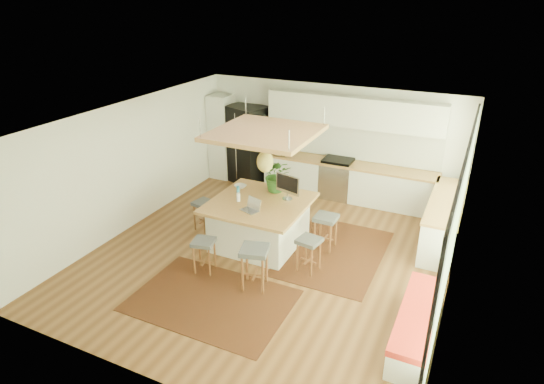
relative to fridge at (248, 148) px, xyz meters
The scene contains 33 objects.
floor 3.96m from the fridge, 55.66° to the right, with size 7.00×7.00×0.00m, color brown.
ceiling 4.24m from the fridge, 55.66° to the right, with size 7.00×7.00×0.00m, color white.
wall_back 2.24m from the fridge, ahead, with size 6.50×6.50×0.00m, color white.
wall_front 7.04m from the fridge, 71.98° to the right, with size 6.50×6.50×0.00m, color white.
wall_left 3.38m from the fridge, 108.71° to the right, with size 7.00×7.00×0.00m, color white.
wall_right 6.30m from the fridge, 30.39° to the right, with size 7.00×7.00×0.00m, color white.
window_wall 6.28m from the fridge, 30.53° to the right, with size 0.10×6.20×2.60m, color black, non-canonical shape.
pantry 0.80m from the fridge, behind, with size 0.55×0.60×2.25m, color white.
back_counter_base 2.77m from the fridge, ahead, with size 4.20×0.60×0.88m, color white.
back_counter_top 2.72m from the fridge, ahead, with size 4.24×0.64×0.05m, color #B07B3E.
backsplash 2.77m from the fridge, ahead, with size 4.20×0.02×0.80m, color white.
upper_cabinets 2.99m from the fridge, ahead, with size 4.20×0.34×0.70m, color white.
range 2.51m from the fridge, ahead, with size 0.76×0.62×1.00m, color #A5A5AA, non-canonical shape.
right_counter_base 5.26m from the fridge, 13.02° to the right, with size 0.60×2.50×0.88m, color white.
right_counter_top 5.24m from the fridge, 13.02° to the right, with size 0.64×2.54×0.05m, color #B07B3E.
window_bench 6.77m from the fridge, 40.53° to the right, with size 0.52×2.00×0.50m, color white, non-canonical shape.
ceiling_panel 3.54m from the fridge, 56.04° to the right, with size 1.86×1.86×0.80m, color #B07B3E, non-canonical shape.
rug_near 5.34m from the fridge, 68.73° to the right, with size 2.60×1.80×0.01m, color black.
rug_right 4.28m from the fridge, 38.21° to the right, with size 1.80×2.60×0.01m, color black.
fridge is the anchor object (origin of this frame).
island 3.41m from the fridge, 58.08° to the right, with size 1.85×1.85×0.93m, color #B07B3E, non-canonical shape.
stool_near_left 4.44m from the fridge, 72.36° to the right, with size 0.38×0.38×0.64m, color #494C51, non-canonical shape.
stool_near_right 4.90m from the fridge, 60.67° to the right, with size 0.46×0.46×0.78m, color #494C51, non-canonical shape.
stool_right_front 4.57m from the fridge, 47.99° to the right, with size 0.39×0.39×0.66m, color #494C51, non-canonical shape.
stool_right_back 3.98m from the fridge, 39.27° to the right, with size 0.43×0.43×0.72m, color #494C51, non-canonical shape.
stool_left_side 2.93m from the fridge, 81.06° to the right, with size 0.39×0.39×0.65m, color #494C51, non-canonical shape.
laptop 3.77m from the fridge, 61.41° to the right, with size 0.33×0.35×0.25m, color #A5A5AA, non-canonical shape.
monitor 3.37m from the fridge, 48.42° to the right, with size 0.57×0.20×0.52m, color #A5A5AA, non-canonical shape.
microwave 0.94m from the fridge, ahead, with size 0.57×0.32×0.39m, color #A5A5AA.
island_plant 2.93m from the fridge, 50.04° to the right, with size 0.64×0.71×0.55m, color #1E4C19.
island_bowl 2.66m from the fridge, 65.29° to the right, with size 0.24×0.24×0.06m, color silver.
island_bottle_0 3.03m from the fridge, 65.94° to the right, with size 0.07×0.07×0.19m, color #3290CA.
island_bottle_1 3.32m from the fridge, 65.34° to the right, with size 0.07×0.07×0.19m, color white.
Camera 1 is at (3.33, -6.96, 4.75)m, focal length 30.36 mm.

